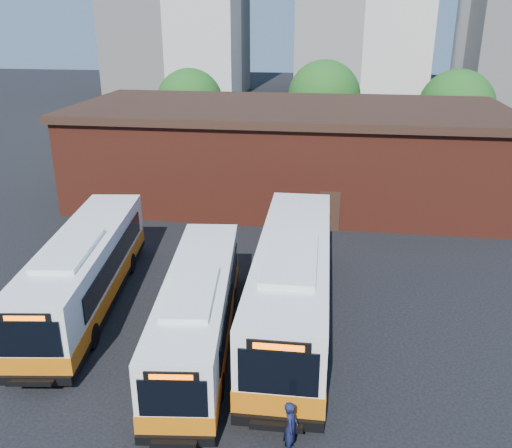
# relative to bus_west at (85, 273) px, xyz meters

# --- Properties ---
(ground) EXTENTS (220.00, 220.00, 0.00)m
(ground) POSITION_rel_bus_west_xyz_m (7.34, -3.53, -1.53)
(ground) COLOR black
(bus_west) EXTENTS (4.13, 12.56, 3.37)m
(bus_west) POSITION_rel_bus_west_xyz_m (0.00, 0.00, 0.00)
(bus_west) COLOR white
(bus_west) RESTS_ON ground
(bus_midwest) EXTENTS (3.60, 11.56, 3.11)m
(bus_midwest) POSITION_rel_bus_west_xyz_m (5.61, -2.43, -0.12)
(bus_midwest) COLOR white
(bus_midwest) RESTS_ON ground
(bus_mideast) EXTENTS (3.05, 13.78, 3.74)m
(bus_mideast) POSITION_rel_bus_west_xyz_m (9.01, -0.21, 0.17)
(bus_mideast) COLOR white
(bus_mideast) RESTS_ON ground
(transit_worker) EXTENTS (0.42, 0.63, 1.71)m
(transit_worker) POSITION_rel_bus_west_xyz_m (9.55, -7.39, -0.67)
(transit_worker) COLOR #131737
(transit_worker) RESTS_ON ground
(depot_building) EXTENTS (28.60, 12.60, 6.40)m
(depot_building) POSITION_rel_bus_west_xyz_m (7.34, 16.47, 1.73)
(depot_building) COLOR #5F2316
(depot_building) RESTS_ON ground
(tree_west) EXTENTS (6.00, 6.00, 7.65)m
(tree_west) POSITION_rel_bus_west_xyz_m (-2.66, 28.47, 3.11)
(tree_west) COLOR #382314
(tree_west) RESTS_ON ground
(tree_mid) EXTENTS (6.56, 6.56, 8.36)m
(tree_mid) POSITION_rel_bus_west_xyz_m (9.34, 30.47, 3.55)
(tree_mid) COLOR #382314
(tree_mid) RESTS_ON ground
(tree_east) EXTENTS (6.24, 6.24, 7.96)m
(tree_east) POSITION_rel_bus_west_xyz_m (20.34, 27.47, 3.30)
(tree_east) COLOR #382314
(tree_east) RESTS_ON ground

